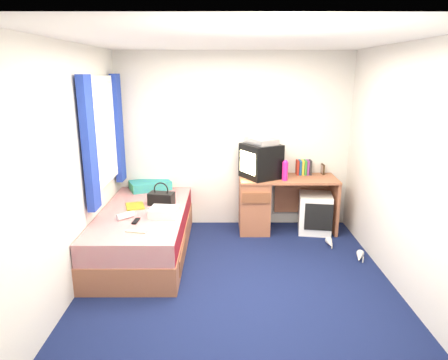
{
  "coord_description": "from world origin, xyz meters",
  "views": [
    {
      "loc": [
        -0.15,
        -3.75,
        2.12
      ],
      "look_at": [
        -0.14,
        0.7,
        0.91
      ],
      "focal_mm": 32.0,
      "sensor_mm": 36.0,
      "label": 1
    }
  ],
  "objects_px": {
    "handbag": "(161,198)",
    "towel": "(164,212)",
    "water_bottle": "(125,216)",
    "remote_control": "(136,221)",
    "desk": "(267,202)",
    "magazine": "(135,206)",
    "white_heels": "(344,250)",
    "pink_water_bottle": "(285,171)",
    "colour_swatch_fan": "(136,232)",
    "bed": "(144,232)",
    "crt_tv": "(261,161)",
    "aerosol_can": "(280,170)",
    "vcr": "(262,141)",
    "picture_frame": "(323,169)",
    "pillow": "(150,185)",
    "storage_cube": "(315,213)"
  },
  "relations": [
    {
      "from": "handbag",
      "to": "towel",
      "type": "height_order",
      "value": "handbag"
    },
    {
      "from": "water_bottle",
      "to": "remote_control",
      "type": "distance_m",
      "value": 0.17
    },
    {
      "from": "desk",
      "to": "water_bottle",
      "type": "bearing_deg",
      "value": -149.29
    },
    {
      "from": "magazine",
      "to": "white_heels",
      "type": "relative_size",
      "value": 0.46
    },
    {
      "from": "pink_water_bottle",
      "to": "colour_swatch_fan",
      "type": "relative_size",
      "value": 1.09
    },
    {
      "from": "bed",
      "to": "water_bottle",
      "type": "xyz_separation_m",
      "value": [
        -0.14,
        -0.27,
        0.31
      ]
    },
    {
      "from": "handbag",
      "to": "water_bottle",
      "type": "relative_size",
      "value": 1.66
    },
    {
      "from": "white_heels",
      "to": "towel",
      "type": "bearing_deg",
      "value": -175.27
    },
    {
      "from": "bed",
      "to": "crt_tv",
      "type": "distance_m",
      "value": 1.78
    },
    {
      "from": "magazine",
      "to": "water_bottle",
      "type": "distance_m",
      "value": 0.41
    },
    {
      "from": "handbag",
      "to": "white_heels",
      "type": "relative_size",
      "value": 0.55
    },
    {
      "from": "aerosol_can",
      "to": "colour_swatch_fan",
      "type": "relative_size",
      "value": 0.86
    },
    {
      "from": "aerosol_can",
      "to": "water_bottle",
      "type": "distance_m",
      "value": 2.15
    },
    {
      "from": "aerosol_can",
      "to": "handbag",
      "type": "xyz_separation_m",
      "value": [
        -1.53,
        -0.56,
        -0.22
      ]
    },
    {
      "from": "vcr",
      "to": "picture_frame",
      "type": "bearing_deg",
      "value": 71.42
    },
    {
      "from": "pillow",
      "to": "colour_swatch_fan",
      "type": "height_order",
      "value": "pillow"
    },
    {
      "from": "storage_cube",
      "to": "aerosol_can",
      "type": "distance_m",
      "value": 0.76
    },
    {
      "from": "handbag",
      "to": "storage_cube",
      "type": "bearing_deg",
      "value": 24.6
    },
    {
      "from": "vcr",
      "to": "picture_frame",
      "type": "distance_m",
      "value": 0.99
    },
    {
      "from": "storage_cube",
      "to": "bed",
      "type": "bearing_deg",
      "value": -154.24
    },
    {
      "from": "storage_cube",
      "to": "handbag",
      "type": "bearing_deg",
      "value": -158.61
    },
    {
      "from": "bed",
      "to": "desk",
      "type": "xyz_separation_m",
      "value": [
        1.55,
        0.74,
        0.14
      ]
    },
    {
      "from": "pink_water_bottle",
      "to": "white_heels",
      "type": "relative_size",
      "value": 0.39
    },
    {
      "from": "bed",
      "to": "water_bottle",
      "type": "distance_m",
      "value": 0.43
    },
    {
      "from": "pillow",
      "to": "white_heels",
      "type": "relative_size",
      "value": 0.88
    },
    {
      "from": "pink_water_bottle",
      "to": "remote_control",
      "type": "distance_m",
      "value": 2.03
    },
    {
      "from": "desk",
      "to": "picture_frame",
      "type": "relative_size",
      "value": 9.29
    },
    {
      "from": "colour_swatch_fan",
      "to": "vcr",
      "type": "bearing_deg",
      "value": 45.03
    },
    {
      "from": "storage_cube",
      "to": "picture_frame",
      "type": "height_order",
      "value": "picture_frame"
    },
    {
      "from": "storage_cube",
      "to": "picture_frame",
      "type": "xyz_separation_m",
      "value": [
        0.13,
        0.25,
        0.55
      ]
    },
    {
      "from": "bed",
      "to": "aerosol_can",
      "type": "bearing_deg",
      "value": 24.48
    },
    {
      "from": "vcr",
      "to": "white_heels",
      "type": "height_order",
      "value": "vcr"
    },
    {
      "from": "desk",
      "to": "handbag",
      "type": "xyz_separation_m",
      "value": [
        -1.36,
        -0.51,
        0.22
      ]
    },
    {
      "from": "pillow",
      "to": "magazine",
      "type": "height_order",
      "value": "pillow"
    },
    {
      "from": "storage_cube",
      "to": "crt_tv",
      "type": "xyz_separation_m",
      "value": [
        -0.75,
        0.07,
        0.71
      ]
    },
    {
      "from": "crt_tv",
      "to": "towel",
      "type": "xyz_separation_m",
      "value": [
        -1.17,
        -0.94,
        -0.38
      ]
    },
    {
      "from": "vcr",
      "to": "picture_frame",
      "type": "xyz_separation_m",
      "value": [
        0.88,
        0.18,
        -0.42
      ]
    },
    {
      "from": "pillow",
      "to": "desk",
      "type": "height_order",
      "value": "desk"
    },
    {
      "from": "pillow",
      "to": "vcr",
      "type": "xyz_separation_m",
      "value": [
        1.52,
        -0.15,
        0.64
      ]
    },
    {
      "from": "pillow",
      "to": "picture_frame",
      "type": "relative_size",
      "value": 3.84
    },
    {
      "from": "crt_tv",
      "to": "white_heels",
      "type": "bearing_deg",
      "value": 21.75
    },
    {
      "from": "pillow",
      "to": "aerosol_can",
      "type": "height_order",
      "value": "aerosol_can"
    },
    {
      "from": "handbag",
      "to": "white_heels",
      "type": "distance_m",
      "value": 2.31
    },
    {
      "from": "bed",
      "to": "aerosol_can",
      "type": "distance_m",
      "value": 1.98
    },
    {
      "from": "crt_tv",
      "to": "magazine",
      "type": "xyz_separation_m",
      "value": [
        -1.57,
        -0.59,
        -0.43
      ]
    },
    {
      "from": "bed",
      "to": "vcr",
      "type": "relative_size",
      "value": 5.07
    },
    {
      "from": "water_bottle",
      "to": "white_heels",
      "type": "bearing_deg",
      "value": 5.48
    },
    {
      "from": "magazine",
      "to": "water_bottle",
      "type": "xyz_separation_m",
      "value": [
        -0.02,
        -0.41,
        0.03
      ]
    },
    {
      "from": "bed",
      "to": "vcr",
      "type": "xyz_separation_m",
      "value": [
        1.46,
        0.74,
        0.97
      ]
    },
    {
      "from": "remote_control",
      "to": "vcr",
      "type": "bearing_deg",
      "value": 42.21
    }
  ]
}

